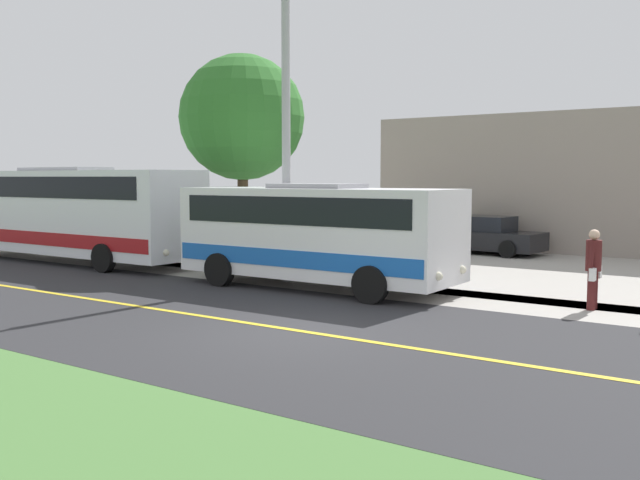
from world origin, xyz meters
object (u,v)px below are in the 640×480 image
(pedestrian_with_bags, at_px, (593,266))
(transit_bus_rear, at_px, (66,210))
(street_light_pole, at_px, (284,110))
(parked_car_near, at_px, (484,236))
(commercial_building, at_px, (631,182))
(shuttle_bus_front, at_px, (317,231))
(tree_curbside, at_px, (242,118))

(pedestrian_with_bags, bearing_deg, transit_bus_rear, -86.97)
(street_light_pole, bearing_deg, parked_car_near, 169.67)
(commercial_building, bearing_deg, transit_bus_rear, -42.23)
(shuttle_bus_front, bearing_deg, tree_curbside, -119.70)
(shuttle_bus_front, height_order, street_light_pole, street_light_pole)
(street_light_pole, bearing_deg, shuttle_bus_front, 75.78)
(shuttle_bus_front, distance_m, street_light_pole, 3.54)
(street_light_pole, bearing_deg, pedestrian_with_bags, 94.09)
(shuttle_bus_front, height_order, commercial_building, commercial_building)
(transit_bus_rear, relative_size, street_light_pole, 1.31)
(tree_curbside, bearing_deg, pedestrian_with_bags, 80.73)
(parked_car_near, bearing_deg, commercial_building, 146.64)
(tree_curbside, bearing_deg, transit_bus_rear, -63.28)
(street_light_pole, distance_m, tree_curbside, 4.43)
(transit_bus_rear, relative_size, pedestrian_with_bags, 6.38)
(street_light_pole, relative_size, parked_car_near, 1.92)
(transit_bus_rear, xyz_separation_m, tree_curbside, (-2.85, 5.67, 3.12))
(shuttle_bus_front, relative_size, pedestrian_with_bags, 4.31)
(parked_car_near, relative_size, commercial_building, 0.24)
(pedestrian_with_bags, height_order, commercial_building, commercial_building)
(transit_bus_rear, distance_m, tree_curbside, 7.07)
(tree_curbside, bearing_deg, parked_car_near, 144.59)
(street_light_pole, xyz_separation_m, tree_curbside, (-2.51, -3.65, 0.13))
(shuttle_bus_front, xyz_separation_m, street_light_pole, (-0.34, -1.36, 3.25))
(shuttle_bus_front, height_order, tree_curbside, tree_curbside)
(parked_car_near, height_order, commercial_building, commercial_building)
(shuttle_bus_front, relative_size, street_light_pole, 0.88)
(commercial_building, bearing_deg, shuttle_bus_front, -15.31)
(transit_bus_rear, height_order, parked_car_near, transit_bus_rear)
(pedestrian_with_bags, bearing_deg, street_light_pole, -85.91)
(pedestrian_with_bags, xyz_separation_m, parked_car_near, (-9.70, -6.29, -0.28))
(transit_bus_rear, xyz_separation_m, commercial_building, (-16.85, 15.30, 0.93))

